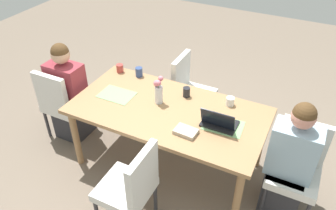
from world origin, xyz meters
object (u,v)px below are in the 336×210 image
Objects in this scene: dining_table at (168,115)px; flower_vase at (159,91)px; laptop_head_left_left_mid at (219,122)px; person_head_right_left_near at (69,97)px; coffee_mug_near_right at (187,92)px; coffee_mug_centre_left at (230,101)px; coffee_mug_centre_right at (120,68)px; person_head_left_left_mid at (289,165)px; chair_head_left_left_mid at (297,164)px; chair_far_right_near at (132,185)px; book_red_cover at (186,132)px; coffee_mug_near_left at (139,72)px; chair_head_right_left_near at (61,101)px; chair_near_left_far at (189,88)px.

dining_table is 6.49× the size of flower_vase.
laptop_head_left_left_mid is at bearing 172.69° from flower_vase.
dining_table is at bearing -178.34° from person_head_right_left_near.
laptop_head_left_left_mid is (-0.53, 0.02, 0.12)m from dining_table.
coffee_mug_centre_left is (-0.45, -0.05, -0.01)m from coffee_mug_near_right.
coffee_mug_centre_right is (0.89, -0.12, -0.01)m from coffee_mug_near_right.
laptop_head_left_left_mid is 0.36m from coffee_mug_centre_left.
person_head_left_left_mid is 0.80m from coffee_mug_centre_left.
chair_head_left_left_mid is 1.49m from chair_far_right_near.
person_head_left_left_mid is 0.96m from book_red_cover.
coffee_mug_centre_right is at bearing -8.76° from chair_head_left_left_mid.
dining_table is at bearing 76.07° from coffee_mug_near_right.
person_head_left_left_mid reaches higher than chair_head_left_left_mid.
flower_vase is at bearing -31.99° from book_red_cover.
flower_vase reaches higher than coffee_mug_centre_left.
coffee_mug_near_right is 0.45m from coffee_mug_centre_left.
chair_far_right_near is at bearing 67.96° from coffee_mug_centre_left.
flower_vase reaches higher than coffee_mug_near_left.
chair_head_right_left_near is 8.72× the size of coffee_mug_near_right.
dining_table is at bearing -175.15° from chair_head_right_left_near.
dining_table is 0.81m from chair_near_left_far.
person_head_right_left_near reaches higher than coffee_mug_centre_right.
coffee_mug_near_right is at bearing 168.45° from coffee_mug_near_left.
coffee_mug_near_left is (0.57, -0.41, 0.13)m from dining_table.
laptop_head_left_left_mid is 3.71× the size of coffee_mug_centre_left.
laptop_head_left_left_mid is at bearing -121.27° from chair_far_right_near.
chair_head_right_left_near reaches higher than book_red_cover.
coffee_mug_near_left is at bearing -13.03° from person_head_left_left_mid.
coffee_mug_near_right is (0.46, -0.31, 0.01)m from laptop_head_left_left_mid.
chair_head_left_left_mid is 10.45× the size of coffee_mug_centre_left.
person_head_right_left_near is 2.45m from person_head_left_left_mid.
book_red_cover is at bearing 111.56° from chair_near_left_far.
chair_head_right_left_near is 2.51m from person_head_left_left_mid.
flower_vase is 2.78× the size of coffee_mug_near_left.
dining_table is 0.82m from chair_far_right_near.
book_red_cover is (0.23, 0.23, -0.03)m from laptop_head_left_left_mid.
coffee_mug_centre_left reaches higher than book_red_cover.
person_head_right_left_near is at bearing 45.43° from coffee_mug_centre_right.
person_head_left_left_mid is at bearing 153.93° from coffee_mug_centre_left.
coffee_mug_near_left is at bearing -146.24° from person_head_right_left_near.
chair_near_left_far is at bearing -141.23° from coffee_mug_near_left.
chair_near_left_far is 2.81× the size of laptop_head_left_left_mid.
person_head_right_left_near is 3.73× the size of laptop_head_left_left_mid.
chair_head_left_left_mid is 1.00× the size of chair_near_left_far.
flower_vase is (-1.11, -0.10, 0.36)m from person_head_right_left_near.
chair_head_left_left_mid reaches higher than coffee_mug_centre_left.
chair_far_right_near is (-0.06, 0.80, -0.17)m from dining_table.
dining_table is 0.92m from coffee_mug_centre_right.
coffee_mug_near_right is at bearing -132.93° from flower_vase.
book_red_cover is at bearing 113.46° from coffee_mug_near_right.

